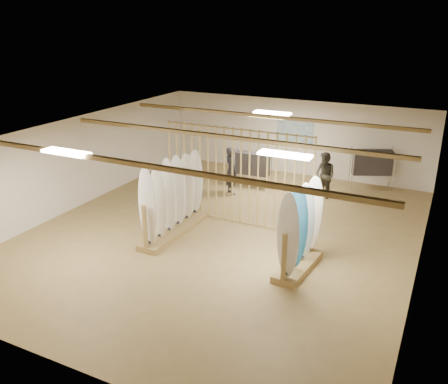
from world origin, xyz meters
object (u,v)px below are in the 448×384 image
at_px(shopper_b, 325,173).
at_px(shopper_a, 231,168).
at_px(clothing_rack_a, 252,164).
at_px(rack_left, 173,208).
at_px(rack_right, 299,242).
at_px(clothing_rack_b, 373,162).

bearing_deg(shopper_b, shopper_a, -130.06).
bearing_deg(shopper_a, clothing_rack_a, -76.91).
distance_m(rack_left, clothing_rack_a, 4.42).
distance_m(rack_right, shopper_b, 5.02).
relative_size(shopper_a, shopper_b, 1.06).
height_order(rack_right, clothing_rack_b, rack_right).
relative_size(clothing_rack_a, shopper_b, 0.78).
bearing_deg(rack_right, clothing_rack_b, 90.47).
distance_m(clothing_rack_b, shopper_b, 1.94).
height_order(clothing_rack_a, clothing_rack_b, clothing_rack_b).
distance_m(clothing_rack_a, shopper_b, 2.49).
height_order(rack_left, rack_right, rack_left).
bearing_deg(shopper_a, rack_right, 171.27).
bearing_deg(shopper_a, shopper_b, -121.92).
xyz_separation_m(shopper_a, shopper_b, (2.89, 1.01, -0.06)).
bearing_deg(shopper_b, clothing_rack_b, 80.73).
height_order(rack_left, clothing_rack_a, rack_left).
bearing_deg(rack_left, shopper_b, 57.87).
bearing_deg(clothing_rack_a, clothing_rack_b, 21.81).
bearing_deg(clothing_rack_b, shopper_b, -154.79).
relative_size(rack_right, shopper_b, 1.22).
relative_size(clothing_rack_a, shopper_a, 0.73).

